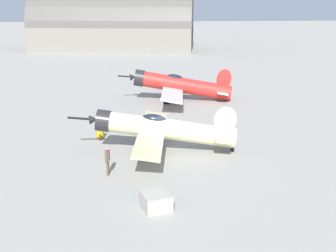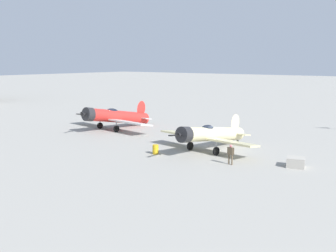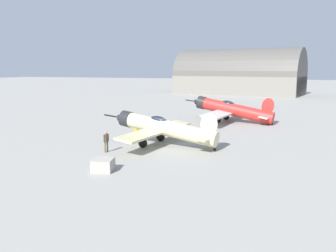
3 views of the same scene
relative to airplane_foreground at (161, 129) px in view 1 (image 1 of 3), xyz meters
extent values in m
plane|color=gray|center=(0.49, -0.06, -1.61)|extent=(400.00, 400.00, 0.00)
cylinder|color=beige|center=(0.49, -0.06, -0.03)|extent=(9.28, 2.44, 2.51)
cylinder|color=#232326|center=(-3.82, 0.46, 0.53)|extent=(1.25, 1.58, 1.57)
cone|color=#232326|center=(-4.46, 0.54, 0.61)|extent=(0.69, 0.68, 0.67)
cube|color=black|center=(-4.61, 0.55, 0.61)|extent=(3.16, 0.48, 0.50)
ellipsoid|color=black|center=(-0.41, 0.05, 0.66)|extent=(1.85, 0.97, 0.89)
cube|color=#C6BC89|center=(-0.59, 0.07, -0.27)|extent=(2.98, 10.82, 0.40)
ellipsoid|color=beige|center=(4.28, -0.51, 0.65)|extent=(1.72, 0.32, 1.98)
cube|color=#C6BC89|center=(4.08, -0.49, -0.43)|extent=(1.50, 3.51, 0.24)
cylinder|color=#999BA0|center=(-1.32, -1.43, -0.63)|extent=(0.14, 0.14, 1.15)
cylinder|color=black|center=(-1.32, -1.43, -1.21)|extent=(0.82, 0.29, 0.80)
cylinder|color=#999BA0|center=(-0.94, 1.70, -0.63)|extent=(0.14, 0.14, 1.15)
cylinder|color=black|center=(-0.94, 1.70, -1.21)|extent=(0.82, 0.29, 0.80)
cylinder|color=black|center=(4.82, -0.58, -1.47)|extent=(0.29, 0.13, 0.28)
cylinder|color=red|center=(3.52, 15.74, -0.04)|extent=(9.79, 2.66, 3.09)
cylinder|color=#232326|center=(-1.03, 16.28, 0.72)|extent=(1.35, 1.79, 1.79)
cone|color=#232326|center=(-1.67, 16.35, 0.83)|extent=(0.73, 0.77, 0.78)
cube|color=black|center=(-1.82, 16.37, 0.83)|extent=(2.74, 1.25, 0.53)
ellipsoid|color=black|center=(2.57, 15.85, 0.78)|extent=(1.86, 0.96, 0.95)
cube|color=#BCB7B2|center=(2.38, 15.88, -0.27)|extent=(3.52, 13.30, 0.50)
ellipsoid|color=red|center=(7.50, 15.27, 0.65)|extent=(1.82, 0.33, 2.31)
cube|color=#BCB7B2|center=(7.30, 15.30, -0.59)|extent=(1.49, 3.51, 0.28)
cylinder|color=#999BA0|center=(1.62, 14.28, -0.61)|extent=(0.14, 0.14, 1.18)
cylinder|color=black|center=(1.62, 14.28, -1.21)|extent=(0.82, 0.29, 0.80)
cylinder|color=#999BA0|center=(2.01, 17.60, -0.61)|extent=(0.14, 0.14, 1.18)
cylinder|color=black|center=(2.01, 17.60, -1.21)|extent=(0.82, 0.29, 0.80)
cylinder|color=black|center=(8.07, 15.21, -1.47)|extent=(0.29, 0.13, 0.28)
cylinder|color=brown|center=(-3.39, -3.84, -1.17)|extent=(0.13, 0.13, 0.87)
cylinder|color=brown|center=(-3.41, -4.14, -1.17)|extent=(0.13, 0.13, 0.87)
cube|color=brown|center=(-3.40, -3.99, -0.43)|extent=(0.27, 0.49, 0.62)
sphere|color=#CD6971|center=(-3.40, -3.99, 0.01)|extent=(0.23, 0.23, 0.23)
cylinder|color=brown|center=(-3.38, -3.70, -0.41)|extent=(0.09, 0.09, 0.58)
cylinder|color=brown|center=(-3.42, -4.28, -0.41)|extent=(0.09, 0.09, 0.58)
cube|color=#9E998E|center=(-0.85, -8.66, -1.20)|extent=(1.65, 1.72, 0.82)
cylinder|color=gold|center=(-4.29, 3.40, -1.16)|extent=(0.56, 0.56, 0.89)
torus|color=gold|center=(-4.29, 3.40, -0.99)|extent=(0.60, 0.60, 0.04)
torus|color=gold|center=(-4.29, 3.40, -1.34)|extent=(0.60, 0.60, 0.04)
cube|color=slate|center=(-5.03, 66.71, 0.78)|extent=(34.59, 19.47, 4.77)
cylinder|color=#524E49|center=(-5.03, 66.71, 3.16)|extent=(34.59, 19.47, 14.27)
camera|label=1|loc=(-1.98, -28.65, 8.28)|focal=47.58mm
camera|label=2|loc=(-31.46, -18.30, 7.06)|focal=40.53mm
camera|label=3|loc=(11.32, -28.11, 5.17)|focal=37.26mm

